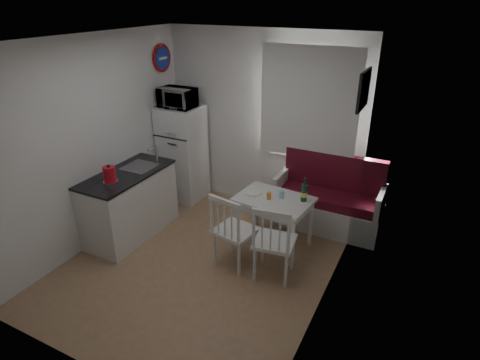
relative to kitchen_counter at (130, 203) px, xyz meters
The scene contains 22 objects.
floor 1.29m from the kitchen_counter, ahead, with size 3.00×3.50×0.02m, color #987051.
ceiling 2.46m from the kitchen_counter, ahead, with size 3.00×3.50×0.02m, color white.
wall_back 2.17m from the kitchen_counter, 53.04° to the left, with size 3.00×0.02×2.60m, color white.
wall_front 2.41m from the kitchen_counter, 57.81° to the right, with size 3.00×0.02×2.60m, color white.
wall_left 0.91m from the kitchen_counter, 152.61° to the right, with size 0.02×3.50×2.60m, color white.
wall_right 2.83m from the kitchen_counter, ahead, with size 0.02×3.50×2.60m, color white.
window 2.72m from the kitchen_counter, 39.47° to the left, with size 1.22×0.06×1.47m, color silver.
curtain 2.71m from the kitchen_counter, 38.19° to the left, with size 1.35×0.02×1.50m, color white.
kitchen_counter is the anchor object (origin of this frame).
wall_sign 2.15m from the kitchen_counter, 101.80° to the left, with size 0.40×0.40×0.03m, color #19319A.
picture_frame 3.25m from the kitchen_counter, 19.45° to the left, with size 0.04×0.52×0.42m, color black.
bench 2.69m from the kitchen_counter, 30.29° to the left, with size 1.45×0.56×1.04m.
dining_table 1.92m from the kitchen_counter, 17.95° to the left, with size 0.97×0.73×0.68m.
chair_left 1.58m from the kitchen_counter, ahead, with size 0.51×0.50×0.51m.
chair_right 2.08m from the kitchen_counter, ahead, with size 0.50×0.49×0.51m.
fridge 1.28m from the kitchen_counter, 89.10° to the left, with size 0.59×0.59×1.48m, color white.
microwave 1.67m from the kitchen_counter, 89.06° to the left, with size 0.52×0.35×0.29m, color white.
kettle 0.65m from the kitchen_counter, 81.48° to the right, with size 0.18×0.18×0.24m, color red.
wine_bottle 2.31m from the kitchen_counter, 17.63° to the left, with size 0.08×0.08×0.31m, color #154224, non-canonical shape.
drinking_glass_orange 1.88m from the kitchen_counter, 16.96° to the left, with size 0.05×0.05×0.09m, color orange.
drinking_glass_blue 2.03m from the kitchen_counter, 18.61° to the left, with size 0.06×0.06×0.10m, color #90E1F5.
plate 1.66m from the kitchen_counter, 21.84° to the left, with size 0.23×0.23×0.02m, color white.
Camera 1 is at (2.25, -3.39, 3.00)m, focal length 30.00 mm.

